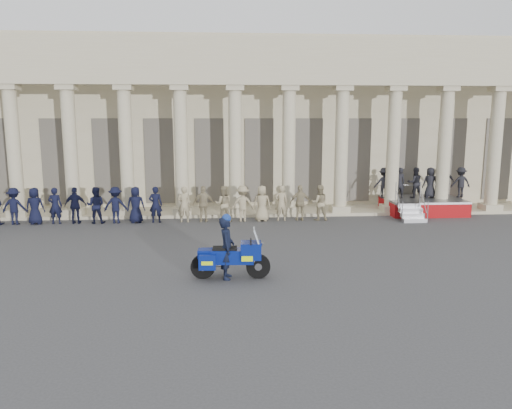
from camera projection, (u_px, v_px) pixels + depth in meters
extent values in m
plane|color=#3A3A3C|center=(204.00, 263.00, 16.70)|extent=(90.00, 90.00, 0.00)
cube|color=tan|center=(211.00, 122.00, 30.66)|extent=(40.00, 10.00, 9.00)
cube|color=tan|center=(210.00, 212.00, 25.33)|extent=(40.00, 2.60, 0.15)
cube|color=tan|center=(207.00, 74.00, 23.39)|extent=(35.80, 1.00, 1.00)
cube|color=tan|center=(207.00, 50.00, 23.20)|extent=(35.80, 1.00, 1.20)
cube|color=tan|center=(19.00, 212.00, 23.91)|extent=(0.90, 0.90, 0.30)
cylinder|color=tan|center=(14.00, 151.00, 23.40)|extent=(0.64, 0.64, 5.60)
cube|color=tan|center=(9.00, 87.00, 22.89)|extent=(0.85, 0.85, 0.24)
cube|color=tan|center=(74.00, 212.00, 24.08)|extent=(0.90, 0.90, 0.30)
cylinder|color=tan|center=(70.00, 151.00, 23.57)|extent=(0.64, 0.64, 5.60)
cube|color=tan|center=(66.00, 87.00, 23.06)|extent=(0.85, 0.85, 0.24)
cube|color=tan|center=(129.00, 211.00, 24.25)|extent=(0.90, 0.90, 0.30)
cylinder|color=tan|center=(126.00, 150.00, 23.74)|extent=(0.64, 0.64, 5.60)
cube|color=tan|center=(123.00, 88.00, 23.24)|extent=(0.85, 0.85, 0.24)
cube|color=tan|center=(183.00, 210.00, 24.42)|extent=(0.90, 0.90, 0.30)
cylinder|color=tan|center=(181.00, 150.00, 23.91)|extent=(0.64, 0.64, 5.60)
cube|color=tan|center=(180.00, 88.00, 23.41)|extent=(0.85, 0.85, 0.24)
cube|color=tan|center=(236.00, 210.00, 24.60)|extent=(0.90, 0.90, 0.30)
cylinder|color=tan|center=(235.00, 150.00, 24.09)|extent=(0.64, 0.64, 5.60)
cube|color=tan|center=(235.00, 88.00, 23.58)|extent=(0.85, 0.85, 0.24)
cube|color=tan|center=(288.00, 209.00, 24.77)|extent=(0.90, 0.90, 0.30)
cylinder|color=tan|center=(289.00, 150.00, 24.26)|extent=(0.64, 0.64, 5.60)
cube|color=tan|center=(289.00, 88.00, 23.75)|extent=(0.85, 0.85, 0.24)
cube|color=tan|center=(340.00, 209.00, 24.94)|extent=(0.90, 0.90, 0.30)
cylinder|color=tan|center=(341.00, 149.00, 24.43)|extent=(0.64, 0.64, 5.60)
cube|color=tan|center=(343.00, 88.00, 23.93)|extent=(0.85, 0.85, 0.24)
cube|color=tan|center=(390.00, 208.00, 25.11)|extent=(0.90, 0.90, 0.30)
cylinder|color=tan|center=(393.00, 149.00, 24.60)|extent=(0.64, 0.64, 5.60)
cube|color=tan|center=(396.00, 89.00, 24.10)|extent=(0.85, 0.85, 0.24)
cube|color=tan|center=(441.00, 207.00, 25.28)|extent=(0.90, 0.90, 0.30)
cylinder|color=tan|center=(444.00, 149.00, 24.78)|extent=(0.64, 0.64, 5.60)
cube|color=tan|center=(448.00, 89.00, 24.27)|extent=(0.85, 0.85, 0.24)
cube|color=tan|center=(490.00, 207.00, 25.46)|extent=(0.90, 0.90, 0.30)
cylinder|color=tan|center=(495.00, 149.00, 24.95)|extent=(0.64, 0.64, 5.60)
cube|color=tan|center=(500.00, 89.00, 24.44)|extent=(0.85, 0.85, 0.24)
cube|color=black|center=(5.00, 162.00, 25.42)|extent=(1.30, 0.12, 4.20)
cube|color=black|center=(57.00, 162.00, 25.59)|extent=(1.30, 0.12, 4.20)
cube|color=black|center=(109.00, 161.00, 25.76)|extent=(1.30, 0.12, 4.20)
cube|color=black|center=(159.00, 161.00, 25.93)|extent=(1.30, 0.12, 4.20)
cube|color=black|center=(210.00, 161.00, 26.11)|extent=(1.30, 0.12, 4.20)
cube|color=black|center=(259.00, 161.00, 26.28)|extent=(1.30, 0.12, 4.20)
cube|color=black|center=(308.00, 160.00, 26.45)|extent=(1.30, 0.12, 4.20)
cube|color=black|center=(356.00, 160.00, 26.62)|extent=(1.30, 0.12, 4.20)
cube|color=black|center=(404.00, 160.00, 26.80)|extent=(1.30, 0.12, 4.20)
cube|color=black|center=(450.00, 159.00, 26.97)|extent=(1.30, 0.12, 4.20)
cube|color=black|center=(497.00, 159.00, 27.14)|extent=(1.30, 0.12, 4.20)
imported|color=black|center=(14.00, 206.00, 22.53)|extent=(1.08, 0.62, 1.68)
imported|color=black|center=(35.00, 206.00, 22.59)|extent=(0.82, 0.53, 1.68)
imported|color=black|center=(55.00, 206.00, 22.65)|extent=(0.61, 0.40, 1.68)
imported|color=black|center=(76.00, 205.00, 22.71)|extent=(0.98, 0.41, 1.68)
imported|color=black|center=(96.00, 205.00, 22.77)|extent=(0.82, 0.64, 1.68)
imported|color=black|center=(116.00, 205.00, 22.83)|extent=(1.08, 0.62, 1.68)
imported|color=black|center=(136.00, 205.00, 22.89)|extent=(0.82, 0.53, 1.68)
imported|color=black|center=(156.00, 205.00, 22.95)|extent=(0.61, 0.40, 1.68)
imported|color=#9B8D6B|center=(184.00, 204.00, 23.03)|extent=(0.61, 0.40, 1.68)
imported|color=#9B8D6B|center=(204.00, 204.00, 23.09)|extent=(0.98, 0.41, 1.68)
imported|color=#9B8D6B|center=(223.00, 204.00, 23.15)|extent=(0.82, 0.64, 1.68)
imported|color=#9B8D6B|center=(243.00, 204.00, 23.21)|extent=(1.08, 0.62, 1.68)
imported|color=#9B8D6B|center=(262.00, 203.00, 23.27)|extent=(0.82, 0.53, 1.68)
imported|color=#9B8D6B|center=(281.00, 203.00, 23.33)|extent=(0.61, 0.40, 1.68)
imported|color=#9B8D6B|center=(300.00, 203.00, 23.39)|extent=(0.98, 0.41, 1.68)
imported|color=#9B8D6B|center=(319.00, 203.00, 23.45)|extent=(0.82, 0.64, 1.68)
cube|color=gray|center=(423.00, 199.00, 25.24)|extent=(3.76, 2.69, 0.10)
cube|color=maroon|center=(434.00, 211.00, 24.01)|extent=(3.76, 0.04, 0.66)
cube|color=maroon|center=(387.00, 207.00, 25.18)|extent=(0.04, 2.69, 0.66)
cube|color=maroon|center=(458.00, 206.00, 25.43)|extent=(0.04, 2.69, 0.66)
cube|color=gray|center=(415.00, 220.00, 23.06)|extent=(1.10, 0.28, 0.19)
cube|color=gray|center=(413.00, 215.00, 23.30)|extent=(1.10, 0.28, 0.19)
cube|color=gray|center=(411.00, 210.00, 23.54)|extent=(1.10, 0.28, 0.19)
cube|color=gray|center=(409.00, 205.00, 23.78)|extent=(1.10, 0.28, 0.19)
cylinder|color=gray|center=(414.00, 185.00, 26.42)|extent=(3.76, 0.04, 0.04)
imported|color=black|center=(384.00, 183.00, 25.16)|extent=(1.00, 0.57, 1.55)
imported|color=black|center=(399.00, 183.00, 25.22)|extent=(0.56, 0.37, 1.55)
imported|color=black|center=(415.00, 183.00, 25.27)|extent=(0.75, 0.59, 1.55)
imported|color=black|center=(430.00, 182.00, 25.32)|extent=(0.76, 0.49, 1.55)
imported|color=black|center=(445.00, 182.00, 25.37)|extent=(0.91, 0.38, 1.55)
imported|color=black|center=(461.00, 182.00, 25.43)|extent=(1.00, 0.57, 1.55)
cylinder|color=black|center=(258.00, 266.00, 15.04)|extent=(0.74, 0.19, 0.73)
cylinder|color=black|center=(203.00, 267.00, 15.01)|extent=(0.74, 0.19, 0.73)
cube|color=navy|center=(232.00, 256.00, 14.97)|extent=(1.30, 0.53, 0.42)
cube|color=navy|center=(251.00, 250.00, 14.95)|extent=(0.64, 0.61, 0.50)
cube|color=silver|center=(251.00, 259.00, 14.99)|extent=(0.26, 0.35, 0.13)
cube|color=#B2BFCC|center=(257.00, 238.00, 14.89)|extent=(0.26, 0.52, 0.60)
cube|color=black|center=(225.00, 249.00, 14.93)|extent=(0.74, 0.41, 0.11)
cube|color=navy|center=(204.00, 253.00, 14.94)|extent=(0.41, 0.40, 0.24)
cube|color=navy|center=(207.00, 262.00, 14.62)|extent=(0.51, 0.27, 0.45)
cube|color=#D3FD0D|center=(207.00, 262.00, 14.62)|extent=(0.35, 0.28, 0.11)
cube|color=navy|center=(209.00, 255.00, 15.32)|extent=(0.51, 0.27, 0.45)
cube|color=#D3FD0D|center=(209.00, 255.00, 15.32)|extent=(0.35, 0.28, 0.11)
cylinder|color=silver|center=(215.00, 265.00, 15.29)|extent=(0.67, 0.14, 0.11)
cylinder|color=black|center=(251.00, 242.00, 14.90)|extent=(0.08, 0.78, 0.04)
imported|color=black|center=(227.00, 248.00, 14.92)|extent=(0.49, 0.71, 1.90)
sphere|color=navy|center=(226.00, 218.00, 14.77)|extent=(0.28, 0.28, 0.28)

